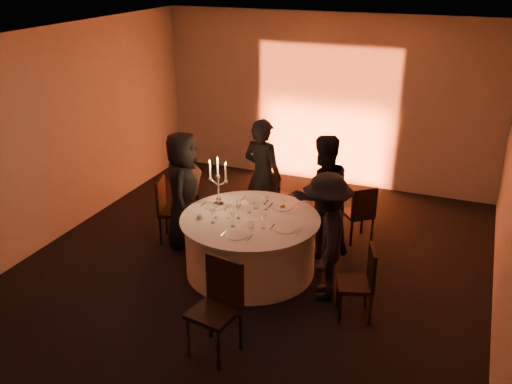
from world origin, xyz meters
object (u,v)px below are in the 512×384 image
at_px(chair_left, 169,206).
at_px(chair_back_right, 360,211).
at_px(coffee_cup, 200,217).
at_px(guest_back_right, 322,196).
at_px(guest_right, 326,237).
at_px(guest_left, 184,190).
at_px(candelabra, 218,188).
at_px(banquet_table, 250,245).
at_px(chair_back_left, 272,194).
at_px(chair_front, 218,301).
at_px(chair_right, 362,280).
at_px(guest_back_left, 263,176).

relative_size(chair_left, chair_back_right, 1.10).
bearing_deg(chair_left, coffee_cup, -144.26).
relative_size(guest_back_right, guest_right, 1.08).
xyz_separation_m(guest_left, candelabra, (0.61, -0.15, 0.17)).
xyz_separation_m(banquet_table, chair_back_left, (-0.25, 1.46, 0.10)).
distance_m(chair_front, candelabra, 2.08).
height_order(chair_left, candelabra, candelabra).
height_order(chair_back_right, coffee_cup, chair_back_right).
bearing_deg(chair_front, chair_right, 52.18).
bearing_deg(chair_back_right, guest_left, -15.37).
xyz_separation_m(banquet_table, chair_front, (0.32, -1.61, 0.20)).
xyz_separation_m(chair_left, chair_back_right, (2.57, 0.96, -0.05)).
bearing_deg(coffee_cup, guest_back_left, 78.99).
relative_size(chair_right, candelabra, 1.30).
distance_m(chair_back_right, chair_right, 1.88).
xyz_separation_m(guest_right, coffee_cup, (-1.64, -0.06, 0.00)).
xyz_separation_m(guest_back_left, guest_right, (1.36, -1.40, -0.07)).
bearing_deg(guest_left, guest_back_left, -63.83).
xyz_separation_m(guest_back_right, coffee_cup, (-1.29, -1.09, -0.06)).
distance_m(chair_back_left, guest_left, 1.47).
distance_m(chair_left, candelabra, 1.01).
bearing_deg(chair_left, candelabra, -116.79).
bearing_deg(guest_back_right, guest_back_left, -61.42).
bearing_deg(candelabra, chair_back_right, 33.40).
bearing_deg(chair_back_left, guest_back_right, 154.83).
xyz_separation_m(chair_left, candelabra, (0.88, -0.16, 0.47)).
xyz_separation_m(chair_front, coffee_cup, (-0.90, 1.35, 0.21)).
bearing_deg(guest_back_left, guest_right, 148.09).
bearing_deg(guest_back_right, chair_right, 82.26).
relative_size(chair_back_left, candelabra, 1.28).
distance_m(banquet_table, chair_back_right, 1.77).
bearing_deg(chair_right, chair_front, -66.88).
bearing_deg(banquet_table, guest_back_left, 104.02).
relative_size(chair_left, chair_back_left, 1.09).
bearing_deg(guest_left, chair_front, -160.96).
xyz_separation_m(chair_front, guest_back_left, (-0.62, 2.81, 0.28)).
height_order(banquet_table, chair_back_right, chair_back_right).
distance_m(chair_left, chair_back_right, 2.75).
distance_m(chair_back_left, candelabra, 1.38).
distance_m(coffee_cup, candelabra, 0.54).
bearing_deg(chair_right, coffee_cup, -114.82).
bearing_deg(banquet_table, guest_left, 162.36).
height_order(chair_right, guest_back_right, guest_back_right).
height_order(chair_back_right, guest_left, guest_left).
height_order(chair_front, coffee_cup, chair_front).
bearing_deg(chair_front, guest_back_left, 112.49).
xyz_separation_m(chair_back_left, coffee_cup, (-0.34, -1.73, 0.31)).
distance_m(guest_back_left, guest_back_right, 1.08).
bearing_deg(banquet_table, chair_right, -17.39).
bearing_deg(chair_right, chair_left, -125.19).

